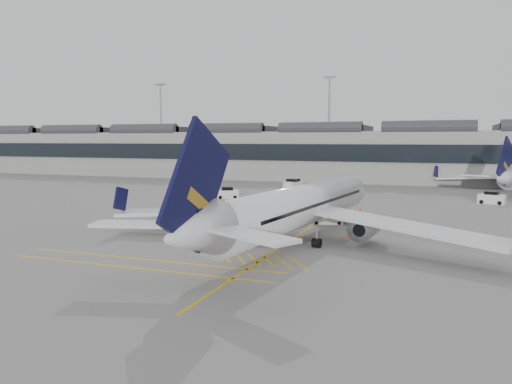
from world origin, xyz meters
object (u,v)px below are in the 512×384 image
(baggage_cart_a, at_px, (233,216))
(ramp_agent_a, at_px, (291,217))
(ramp_agent_b, at_px, (237,220))
(pushback_tug, at_px, (183,223))
(belt_loader, at_px, (327,219))
(airliner_main, at_px, (298,207))

(baggage_cart_a, distance_m, ramp_agent_a, 6.35)
(baggage_cart_a, relative_size, ramp_agent_b, 0.99)
(baggage_cart_a, xyz_separation_m, pushback_tug, (-3.96, -3.89, -0.47))
(belt_loader, bearing_deg, airliner_main, -108.81)
(baggage_cart_a, height_order, pushback_tug, baggage_cart_a)
(ramp_agent_b, bearing_deg, ramp_agent_a, -169.20)
(baggage_cart_a, bearing_deg, ramp_agent_a, 24.83)
(ramp_agent_a, xyz_separation_m, ramp_agent_b, (-4.50, -4.40, 0.07))
(baggage_cart_a, bearing_deg, belt_loader, 27.39)
(belt_loader, relative_size, pushback_tug, 1.61)
(belt_loader, relative_size, ramp_agent_b, 2.18)
(baggage_cart_a, distance_m, pushback_tug, 5.57)
(pushback_tug, bearing_deg, airliner_main, 14.61)
(airliner_main, relative_size, baggage_cart_a, 20.92)
(belt_loader, height_order, ramp_agent_b, ramp_agent_b)
(airliner_main, bearing_deg, ramp_agent_b, 159.89)
(airliner_main, relative_size, belt_loader, 9.55)
(airliner_main, xyz_separation_m, pushback_tug, (-12.95, 1.96, -2.58))
(baggage_cart_a, bearing_deg, ramp_agent_b, -52.76)
(ramp_agent_b, bearing_deg, belt_loader, -175.34)
(baggage_cart_a, height_order, ramp_agent_b, ramp_agent_b)
(airliner_main, bearing_deg, baggage_cart_a, 153.63)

